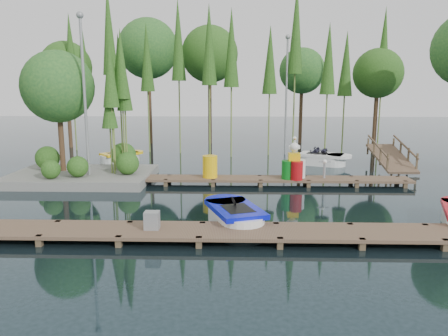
{
  "coord_description": "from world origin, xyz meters",
  "views": [
    {
      "loc": [
        1.0,
        -16.11,
        4.25
      ],
      "look_at": [
        0.5,
        0.5,
        1.1
      ],
      "focal_mm": 35.0,
      "sensor_mm": 36.0,
      "label": 1
    }
  ],
  "objects_px": {
    "yellow_barrel": "(210,167)",
    "drum_cluster": "(295,166)",
    "island": "(74,110)",
    "boat_yellow_far": "(121,157)",
    "boat_blue": "(234,216)",
    "utility_cabinet": "(152,220)"
  },
  "relations": [
    {
      "from": "boat_blue",
      "to": "drum_cluster",
      "type": "height_order",
      "value": "drum_cluster"
    },
    {
      "from": "utility_cabinet",
      "to": "yellow_barrel",
      "type": "xyz_separation_m",
      "value": [
        1.19,
        7.0,
        0.23
      ]
    },
    {
      "from": "yellow_barrel",
      "to": "utility_cabinet",
      "type": "bearing_deg",
      "value": -99.68
    },
    {
      "from": "utility_cabinet",
      "to": "island",
      "type": "bearing_deg",
      "value": 122.35
    },
    {
      "from": "boat_blue",
      "to": "boat_yellow_far",
      "type": "height_order",
      "value": "boat_yellow_far"
    },
    {
      "from": "drum_cluster",
      "to": "boat_yellow_far",
      "type": "bearing_deg",
      "value": 148.01
    },
    {
      "from": "boat_blue",
      "to": "utility_cabinet",
      "type": "xyz_separation_m",
      "value": [
        -2.3,
        -1.3,
        0.27
      ]
    },
    {
      "from": "drum_cluster",
      "to": "utility_cabinet",
      "type": "bearing_deg",
      "value": -125.22
    },
    {
      "from": "yellow_barrel",
      "to": "drum_cluster",
      "type": "height_order",
      "value": "drum_cluster"
    },
    {
      "from": "drum_cluster",
      "to": "island",
      "type": "bearing_deg",
      "value": 174.51
    },
    {
      "from": "boat_yellow_far",
      "to": "yellow_barrel",
      "type": "distance_m",
      "value": 7.72
    },
    {
      "from": "island",
      "to": "boat_yellow_far",
      "type": "xyz_separation_m",
      "value": [
        0.73,
        4.71,
        -2.91
      ]
    },
    {
      "from": "yellow_barrel",
      "to": "drum_cluster",
      "type": "relative_size",
      "value": 0.53
    },
    {
      "from": "island",
      "to": "boat_yellow_far",
      "type": "height_order",
      "value": "island"
    },
    {
      "from": "yellow_barrel",
      "to": "island",
      "type": "bearing_deg",
      "value": 172.65
    },
    {
      "from": "boat_blue",
      "to": "boat_yellow_far",
      "type": "bearing_deg",
      "value": 100.16
    },
    {
      "from": "island",
      "to": "utility_cabinet",
      "type": "height_order",
      "value": "island"
    },
    {
      "from": "utility_cabinet",
      "to": "yellow_barrel",
      "type": "distance_m",
      "value": 7.1
    },
    {
      "from": "boat_blue",
      "to": "yellow_barrel",
      "type": "bearing_deg",
      "value": 80.97
    },
    {
      "from": "island",
      "to": "boat_blue",
      "type": "relative_size",
      "value": 2.12
    },
    {
      "from": "boat_yellow_far",
      "to": "yellow_barrel",
      "type": "height_order",
      "value": "yellow_barrel"
    },
    {
      "from": "boat_yellow_far",
      "to": "yellow_barrel",
      "type": "xyz_separation_m",
      "value": [
        5.4,
        -5.5,
        0.51
      ]
    }
  ]
}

